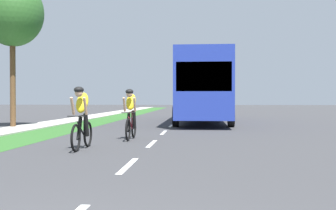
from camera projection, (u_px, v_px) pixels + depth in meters
The scene contains 10 objects.
ground_plane at pixel (175, 122), 22.24m from camera, with size 120.00×120.00×0.00m, color #38383A.
grass_verge at pixel (99, 121), 22.59m from camera, with size 1.95×70.00×0.01m, color #2D6026.
sidewalk_concrete at pixel (67, 121), 22.74m from camera, with size 1.72×70.00×0.10m, color #B2ADA3.
lane_markings_center at pixel (179, 118), 26.23m from camera, with size 0.12×54.07×0.01m.
cyclist_lead at pixel (82, 117), 10.04m from camera, with size 0.42×1.72×1.58m.
cyclist_trailing at pixel (131, 114), 12.49m from camera, with size 0.42×1.72×1.58m.
bus_blue at pixel (203, 86), 21.85m from camera, with size 2.78×11.60×3.48m.
suv_red at pixel (199, 102), 39.70m from camera, with size 2.15×4.70×1.79m.
sedan_maroon at pixel (204, 103), 49.70m from camera, with size 1.98×4.30×1.52m.
street_tree_near at pixel (12, 13), 17.53m from camera, with size 2.69×2.69×6.55m.
Camera 1 is at (1.37, -2.18, 1.28)m, focal length 42.70 mm.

